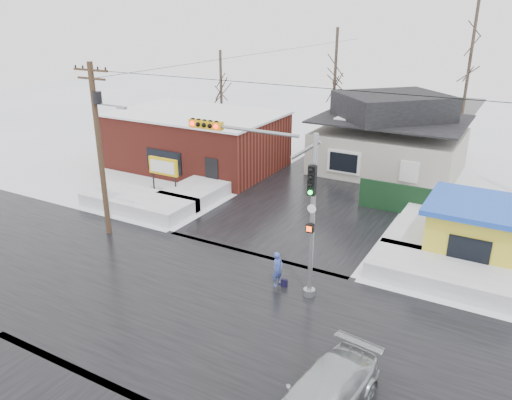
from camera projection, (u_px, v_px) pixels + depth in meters
The scene contains 20 objects.
ground at pixel (190, 304), 20.51m from camera, with size 120.00×120.00×0.00m, color white.
road_ns at pixel (190, 304), 20.51m from camera, with size 10.00×120.00×0.02m, color black.
road_ew at pixel (190, 304), 20.51m from camera, with size 120.00×10.00×0.02m, color black.
snowbank_nw at pixel (139, 202), 30.18m from camera, with size 7.00×3.00×0.80m, color white.
snowbank_ne at pixel (450, 275), 21.94m from camera, with size 7.00×3.00×0.80m, color white.
snowbank_nside_w at pixel (212, 184), 33.34m from camera, with size 3.00×8.00×0.80m, color white.
snowbank_nside_e at pixel (427, 226), 26.93m from camera, with size 3.00×8.00×0.80m, color white.
traffic_signal at pixel (277, 189), 20.19m from camera, with size 6.05×0.68×7.00m.
utility_pole at pixel (100, 141), 25.16m from camera, with size 3.15×0.44×9.00m.
brick_building at pixel (197, 140), 37.82m from camera, with size 12.20×8.20×4.12m.
marquee_sign at pixel (163, 168), 31.67m from camera, with size 2.20×0.21×2.55m.
house at pixel (390, 136), 36.56m from camera, with size 10.40×8.40×5.76m.
kiosk at pixel (475, 231), 23.77m from camera, with size 4.60×4.60×2.88m.
fence at pixel (427, 204), 28.60m from camera, with size 8.00×0.12×1.80m, color black.
tree_far_left at pixel (336, 53), 40.65m from camera, with size 3.00×3.00×10.00m.
tree_far_mid at pixel (474, 35), 37.13m from camera, with size 3.00×3.00×12.00m.
tree_far_west at pixel (221, 69), 44.17m from camera, with size 3.00×3.00×8.00m.
pedestrian at pixel (278, 269), 21.61m from camera, with size 0.57×0.38×1.57m, color #3B4FA5.
car at pixel (323, 397), 14.62m from camera, with size 1.95×4.79×1.39m, color #B2B6BA.
shopping_bag at pixel (284, 283), 21.69m from camera, with size 0.28×0.12×0.35m, color black.
Camera 1 is at (11.00, -14.03, 11.34)m, focal length 35.00 mm.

